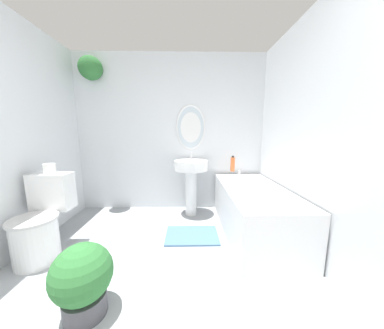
% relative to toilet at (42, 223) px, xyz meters
% --- Properties ---
extents(wall_back, '(2.99, 0.33, 2.40)m').
position_rel_toilet_xyz_m(wall_back, '(1.09, 1.28, 0.93)').
color(wall_back, silver).
rests_on(wall_back, ground_plane).
extents(wall_right, '(0.06, 2.94, 2.40)m').
position_rel_toilet_xyz_m(wall_right, '(2.64, -0.15, 0.85)').
color(wall_right, silver).
rests_on(wall_right, ground_plane).
extents(toilet, '(0.40, 0.59, 0.80)m').
position_rel_toilet_xyz_m(toilet, '(0.00, 0.00, 0.00)').
color(toilet, white).
rests_on(toilet, ground_plane).
extents(pedestal_sink, '(0.49, 0.49, 0.92)m').
position_rel_toilet_xyz_m(pedestal_sink, '(1.48, 0.97, 0.25)').
color(pedestal_sink, white).
rests_on(pedestal_sink, ground_plane).
extents(bathtub, '(0.71, 1.56, 0.64)m').
position_rel_toilet_xyz_m(bathtub, '(2.23, 0.43, -0.05)').
color(bathtub, silver).
rests_on(bathtub, ground_plane).
extents(shampoo_bottle, '(0.06, 0.06, 0.23)m').
position_rel_toilet_xyz_m(shampoo_bottle, '(2.11, 1.05, 0.41)').
color(shampoo_bottle, '#DB6633').
rests_on(shampoo_bottle, bathtub).
extents(potted_plant, '(0.39, 0.39, 0.50)m').
position_rel_toilet_xyz_m(potted_plant, '(0.74, -0.65, -0.08)').
color(potted_plant, '#47474C').
rests_on(potted_plant, ground_plane).
extents(bath_mat, '(0.62, 0.44, 0.02)m').
position_rel_toilet_xyz_m(bath_mat, '(1.48, 0.33, -0.34)').
color(bath_mat, '#4C7093').
rests_on(bath_mat, ground_plane).
extents(toilet_paper_roll, '(0.11, 0.11, 0.10)m').
position_rel_toilet_xyz_m(toilet_paper_roll, '(0.00, 0.19, 0.50)').
color(toilet_paper_roll, white).
rests_on(toilet_paper_roll, toilet).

